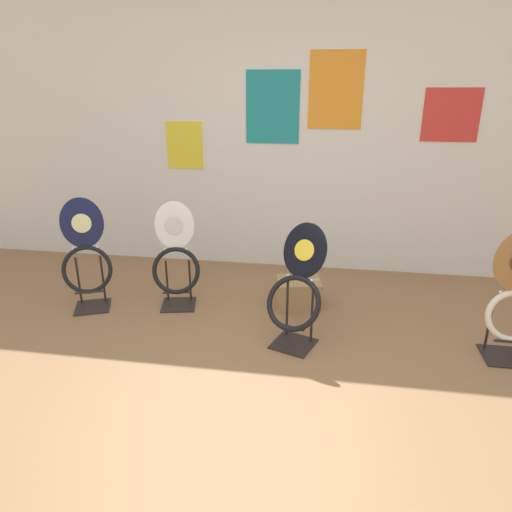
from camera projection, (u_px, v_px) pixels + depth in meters
The scene contains 6 objects.
ground_plane at pixel (244, 431), 2.48m from camera, with size 14.00×14.00×0.00m, color #8E6642.
wall_back at pixel (291, 137), 4.33m from camera, with size 8.00×0.07×2.60m.
toilet_seat_display_white_plain at pixel (176, 261), 3.76m from camera, with size 0.42×0.33×0.89m.
toilet_seat_display_navy_moon at pixel (86, 257), 3.70m from camera, with size 0.42×0.36×0.94m.
toilet_seat_display_jazz_black at pixel (297, 293), 3.19m from camera, with size 0.47×0.48×0.87m.
storage_box at pixel (298, 292), 3.87m from camera, with size 0.41×0.35×0.23m.
Camera 1 is at (0.38, -1.95, 1.76)m, focal length 32.00 mm.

